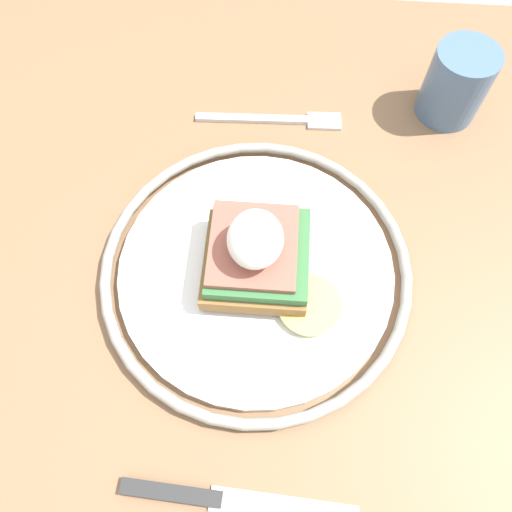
# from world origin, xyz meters

# --- Properties ---
(ground_plane) EXTENTS (6.00, 6.00, 0.00)m
(ground_plane) POSITION_xyz_m (0.00, 0.00, 0.00)
(ground_plane) COLOR #9E9993
(dining_table) EXTENTS (0.82, 0.79, 0.75)m
(dining_table) POSITION_xyz_m (0.00, 0.00, 0.62)
(dining_table) COLOR #846042
(dining_table) RESTS_ON ground_plane
(plate) EXTENTS (0.28, 0.28, 0.02)m
(plate) POSITION_xyz_m (-0.02, 0.06, 0.76)
(plate) COLOR white
(plate) RESTS_ON dining_table
(sandwich) EXTENTS (0.11, 0.12, 0.07)m
(sandwich) POSITION_xyz_m (-0.02, 0.06, 0.79)
(sandwich) COLOR olive
(sandwich) RESTS_ON plate
(fork) EXTENTS (0.02, 0.16, 0.00)m
(fork) POSITION_xyz_m (-0.21, 0.07, 0.76)
(fork) COLOR silver
(fork) RESTS_ON dining_table
(knife) EXTENTS (0.02, 0.18, 0.01)m
(knife) POSITION_xyz_m (0.17, 0.05, 0.76)
(knife) COLOR #2D2D2D
(knife) RESTS_ON dining_table
(cup) EXTENTS (0.06, 0.06, 0.08)m
(cup) POSITION_xyz_m (-0.23, 0.25, 0.79)
(cup) COLOR slate
(cup) RESTS_ON dining_table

